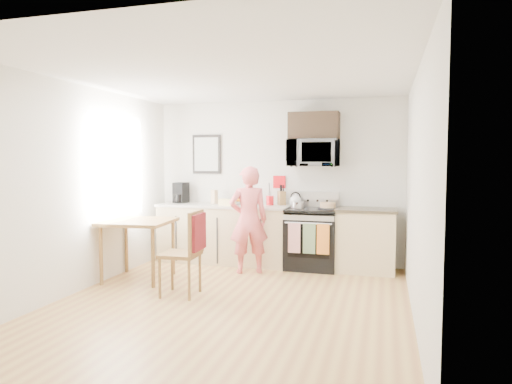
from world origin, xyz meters
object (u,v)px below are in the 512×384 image
(range, at_px, (312,240))
(chair, at_px, (191,241))
(dining_table, at_px, (138,227))
(cake, at_px, (328,206))
(person, at_px, (249,220))
(microwave, at_px, (313,153))

(range, height_order, chair, range)
(dining_table, bearing_deg, cake, 27.55)
(range, relative_size, person, 0.74)
(person, bearing_deg, chair, 50.58)
(range, xyz_separation_m, chair, (-1.18, -1.82, 0.23))
(chair, distance_m, cake, 2.30)
(person, xyz_separation_m, dining_table, (-1.35, -0.78, -0.05))
(microwave, distance_m, cake, 0.84)
(microwave, height_order, person, microwave)
(chair, xyz_separation_m, cake, (1.42, 1.79, 0.30))
(range, height_order, dining_table, range)
(range, bearing_deg, dining_table, -149.39)
(range, xyz_separation_m, microwave, (-0.00, 0.10, 1.32))
(range, height_order, cake, range)
(range, relative_size, cake, 4.09)
(microwave, xyz_separation_m, cake, (0.24, -0.13, -0.79))
(range, bearing_deg, microwave, 90.06)
(range, bearing_deg, person, -148.18)
(microwave, bearing_deg, person, -143.35)
(cake, bearing_deg, range, 173.28)
(person, relative_size, chair, 1.50)
(dining_table, relative_size, chair, 0.85)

